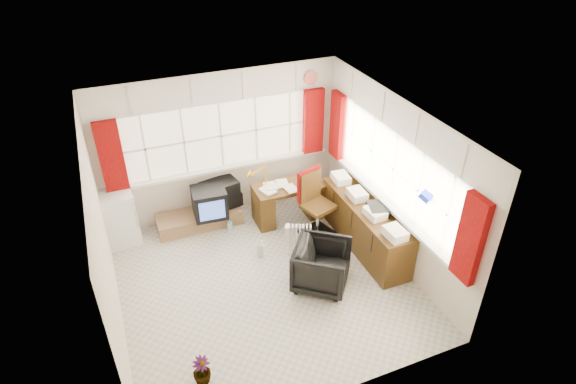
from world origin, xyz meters
The scene contains 20 objects.
ground centered at (0.00, 0.00, 0.00)m, with size 4.00×4.00×0.00m, color beige.
room_walls centered at (0.00, 0.00, 1.50)m, with size 4.00×4.00×4.00m.
window_back centered at (0.00, 1.94, 0.95)m, with size 3.70×0.12×3.60m.
window_right centered at (1.94, 0.00, 0.95)m, with size 0.12×3.70×3.60m.
curtains centered at (0.92, 0.93, 1.46)m, with size 3.83×3.83×1.15m.
overhead_cabinets centered at (0.98, 0.98, 2.25)m, with size 3.98×3.98×0.48m.
desk centered at (0.91, 1.35, 0.37)m, with size 1.16×0.58×0.70m.
desk_lamp centered at (0.55, 1.44, 0.97)m, with size 0.18×0.16×0.44m.
task_chair centered at (1.14, 0.87, 0.60)m, with size 0.59×0.61×1.12m.
office_chair centered at (0.73, -0.34, 0.34)m, with size 0.74×0.76×0.69m, color black.
radiator centered at (0.71, 0.39, 0.22)m, with size 0.38×0.27×0.54m.
credenza centered at (1.73, 0.20, 0.39)m, with size 0.50×2.00×0.85m.
file_tray centered at (1.79, 0.00, 0.81)m, with size 0.28×0.36×0.12m, color black.
tv_bench centered at (-0.55, 1.72, 0.12)m, with size 1.40×0.50×0.25m, color #9D724E.
crt_tv centered at (-0.38, 1.59, 0.49)m, with size 0.57×0.54×0.49m.
hifi_stack centered at (-0.15, 1.78, 0.47)m, with size 0.72×0.54×0.46m.
mini_fridge centered at (-1.80, 1.80, 0.45)m, with size 0.57×0.57×0.89m.
spray_bottle_a centered at (0.13, 0.58, 0.15)m, with size 0.12×0.12×0.31m, color silver.
spray_bottle_b centered at (-0.11, 1.42, 0.09)m, with size 0.08×0.08×0.18m, color #98E3D8.
flower_vase centered at (-1.24, -1.28, 0.19)m, with size 0.21×0.21×0.38m, color black.
Camera 1 is at (-1.66, -4.89, 4.87)m, focal length 30.00 mm.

